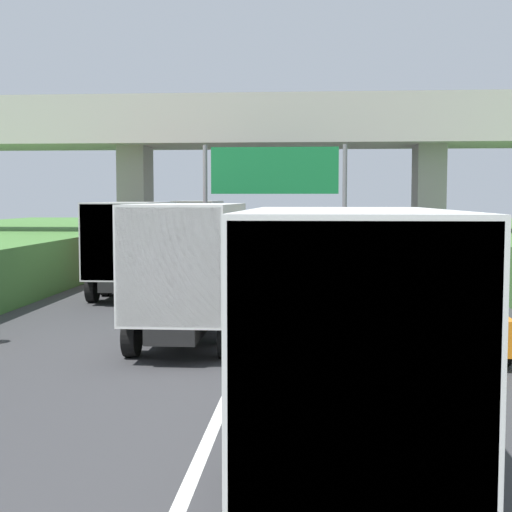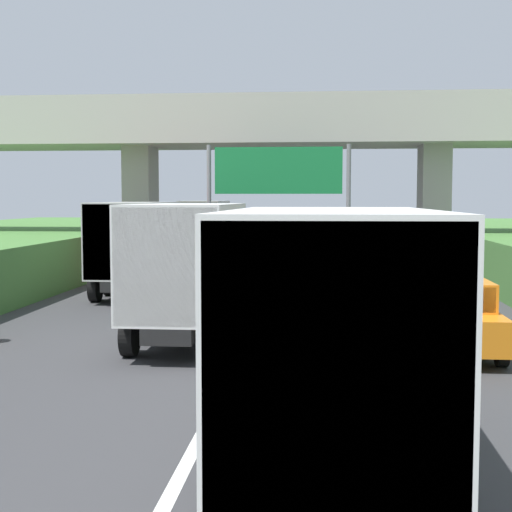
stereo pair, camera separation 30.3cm
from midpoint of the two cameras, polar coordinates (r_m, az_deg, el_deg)
name	(u,v)px [view 1 (the left image)]	position (r m, az deg, el deg)	size (l,w,h in m)	color
lane_centre_stripe	(272,290)	(28.62, 0.97, -2.67)	(0.20, 94.02, 0.01)	white
overpass_bridge	(280,141)	(35.25, 1.63, 8.91)	(40.00, 4.80, 8.26)	#ADA89E
overhead_highway_sign	(274,181)	(30.01, 1.16, 5.87)	(5.88, 0.18, 5.76)	slate
truck_green	(194,263)	(18.68, -5.27, -0.55)	(2.44, 7.30, 3.44)	black
truck_red	(138,243)	(27.67, -9.46, 1.04)	(2.44, 7.30, 3.44)	black
truck_white	(343,326)	(9.48, 5.90, -5.46)	(2.44, 7.30, 3.44)	black
truck_black	(201,226)	(43.67, -4.50, 2.32)	(2.44, 7.30, 3.44)	black
car_silver	(264,237)	(52.10, 0.43, 1.50)	(1.86, 4.10, 1.72)	#B2B5B7
car_orange	(454,317)	(17.49, 14.66, -4.57)	(1.86, 4.10, 1.72)	orange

